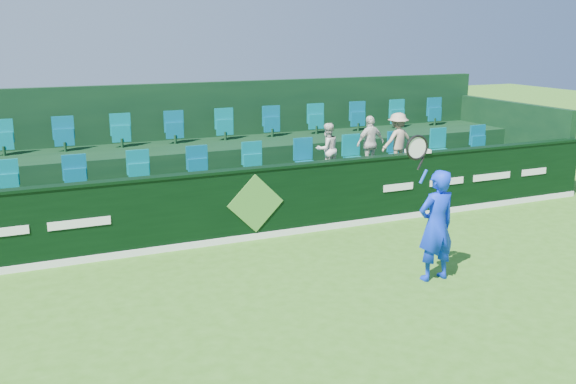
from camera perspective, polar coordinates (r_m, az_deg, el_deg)
name	(u,v)px	position (r m, az deg, el deg)	size (l,w,h in m)	color
ground	(362,325)	(8.71, 6.57, -11.64)	(60.00, 60.00, 0.00)	#356E1A
sponsor_hoarding	(253,203)	(11.88, -3.09, -1.01)	(16.00, 0.25, 1.35)	black
stand_tier_front	(234,203)	(12.95, -4.82, -1.01)	(16.00, 2.00, 0.80)	black
stand_tier_back	(206,173)	(14.65, -7.29, 1.72)	(16.00, 1.80, 1.30)	black
stand_rear	(200,145)	(14.96, -7.85, 4.17)	(16.00, 4.10, 2.60)	black
seat_row_front	(227,166)	(13.16, -5.46, 2.35)	(13.50, 0.50, 0.60)	#046B74
seat_row_back	(201,129)	(14.76, -7.74, 5.55)	(13.50, 0.50, 0.60)	#046B74
tennis_player	(436,225)	(10.09, 13.01, -2.84)	(1.08, 0.44, 2.39)	#0D30EB
spectator_left	(327,149)	(13.57, 3.51, 3.83)	(0.54, 0.42, 1.10)	silver
spectator_middle	(370,143)	(14.07, 7.32, 4.31)	(0.70, 0.29, 1.20)	silver
spectator_right	(397,141)	(14.43, 9.70, 4.53)	(0.79, 0.46, 1.23)	tan
towel	(418,151)	(13.40, 11.47, 3.58)	(0.46, 0.30, 0.07)	white
drinks_bottle	(424,146)	(13.46, 11.96, 3.99)	(0.08, 0.08, 0.25)	silver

